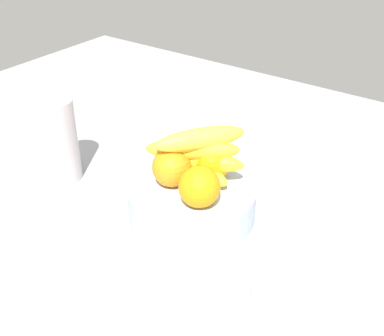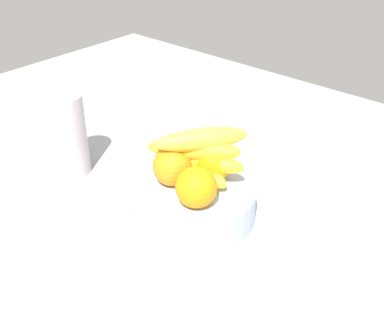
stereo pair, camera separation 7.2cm
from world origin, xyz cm
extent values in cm
cube|color=gray|center=(0.00, 0.00, -1.50)|extent=(180.00, 140.00, 3.00)
cylinder|color=silver|center=(3.46, -2.84, 3.24)|extent=(23.54, 23.54, 6.48)
sphere|color=orange|center=(7.69, -6.58, 10.10)|extent=(7.23, 7.23, 7.23)
sphere|color=orange|center=(4.64, 1.60, 10.10)|extent=(7.23, 7.23, 7.23)
sphere|color=orange|center=(-0.17, -4.25, 10.10)|extent=(7.23, 7.23, 7.23)
ellipsoid|color=yellow|center=(1.36, 0.20, 8.48)|extent=(17.37, 6.16, 4.00)
ellipsoid|color=yellow|center=(2.82, 0.06, 10.68)|extent=(17.39, 9.24, 4.00)
ellipsoid|color=yellow|center=(2.06, -0.72, 12.88)|extent=(16.35, 12.78, 4.00)
ellipsoid|color=yellow|center=(3.26, 0.30, 15.08)|extent=(12.95, 16.26, 4.00)
cylinder|color=#BCB1B4|center=(-26.17, -7.52, 8.79)|extent=(7.26, 7.26, 17.59)
cylinder|color=white|center=(25.71, -13.15, 0.90)|extent=(6.28, 6.28, 1.79)
camera|label=1|loc=(48.28, -65.15, 57.50)|focal=47.42mm
camera|label=2|loc=(53.95, -60.65, 57.50)|focal=47.42mm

